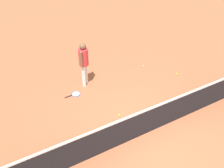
# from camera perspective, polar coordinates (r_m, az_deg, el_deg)

# --- Properties ---
(ground_plane) EXTENTS (40.00, 40.00, 0.00)m
(ground_plane) POSITION_cam_1_polar(r_m,az_deg,el_deg) (7.72, 7.61, -10.93)
(ground_plane) COLOR #9E5638
(court_net) EXTENTS (10.09, 0.09, 1.07)m
(court_net) POSITION_cam_1_polar(r_m,az_deg,el_deg) (7.36, 7.91, -8.26)
(court_net) COLOR #4C4C51
(court_net) RESTS_ON ground_plane
(player_near_side) EXTENTS (0.48, 0.48, 1.70)m
(player_near_side) POSITION_cam_1_polar(r_m,az_deg,el_deg) (9.04, -6.40, 5.22)
(player_near_side) COLOR white
(player_near_side) RESTS_ON ground_plane
(tennis_racket_near_player) EXTENTS (0.59, 0.32, 0.03)m
(tennis_racket_near_player) POSITION_cam_1_polar(r_m,az_deg,el_deg) (9.11, -8.30, -2.29)
(tennis_racket_near_player) COLOR blue
(tennis_racket_near_player) RESTS_ON ground_plane
(tennis_ball_near_player) EXTENTS (0.07, 0.07, 0.07)m
(tennis_ball_near_player) POSITION_cam_1_polar(r_m,az_deg,el_deg) (10.62, 7.13, 4.06)
(tennis_ball_near_player) COLOR #C6E033
(tennis_ball_near_player) RESTS_ON ground_plane
(tennis_ball_by_net) EXTENTS (0.07, 0.07, 0.07)m
(tennis_ball_by_net) POSITION_cam_1_polar(r_m,az_deg,el_deg) (8.16, 1.60, -7.01)
(tennis_ball_by_net) COLOR #C6E033
(tennis_ball_by_net) RESTS_ON ground_plane
(tennis_ball_midcourt) EXTENTS (0.07, 0.07, 0.07)m
(tennis_ball_midcourt) POSITION_cam_1_polar(r_m,az_deg,el_deg) (10.36, 14.37, 2.22)
(tennis_ball_midcourt) COLOR #C6E033
(tennis_ball_midcourt) RESTS_ON ground_plane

